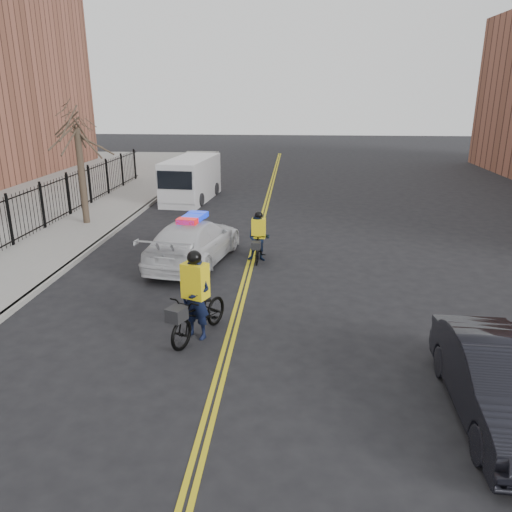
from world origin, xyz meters
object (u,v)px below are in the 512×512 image
object	(u,v)px
cyclist_far	(259,241)
dark_sedan	(501,383)
police_cruiser	(194,241)
cyclist_near	(196,308)
cargo_van	(190,180)

from	to	relation	value
cyclist_far	dark_sedan	bearing A→B (deg)	-56.32
police_cruiser	cyclist_near	distance (m)	5.55
cargo_van	cyclist_near	distance (m)	16.07
cyclist_near	cyclist_far	distance (m)	5.91
dark_sedan	cyclist_far	world-z (taller)	cyclist_far
cargo_van	dark_sedan	bearing A→B (deg)	-57.66
dark_sedan	cyclist_near	size ratio (longest dim) A/B	1.86
police_cruiser	cyclist_near	size ratio (longest dim) A/B	2.33
police_cruiser	cargo_van	world-z (taller)	cargo_van
cyclist_near	cyclist_far	size ratio (longest dim) A/B	1.33
cyclist_near	police_cruiser	bearing A→B (deg)	124.49
police_cruiser	dark_sedan	bearing A→B (deg)	140.69
police_cruiser	cyclist_far	bearing A→B (deg)	-160.60
police_cruiser	cargo_van	xyz separation A→B (m)	(-2.20, 10.29, 0.34)
police_cruiser	dark_sedan	world-z (taller)	police_cruiser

